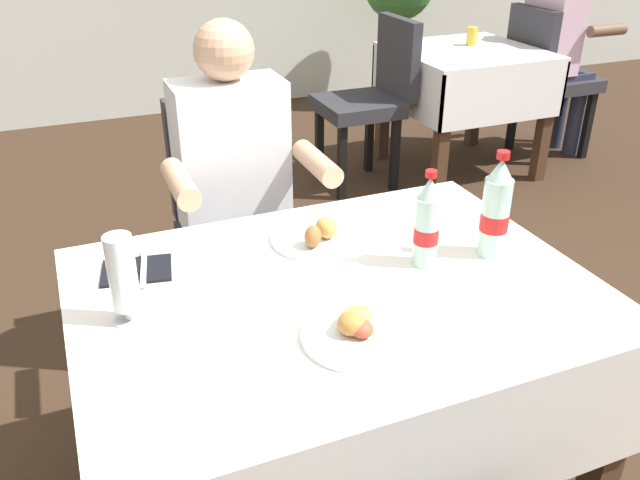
% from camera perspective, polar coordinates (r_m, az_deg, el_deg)
% --- Properties ---
extents(main_dining_table, '(1.23, 0.91, 0.76)m').
position_cam_1_polar(main_dining_table, '(1.68, 1.32, -8.94)').
color(main_dining_table, white).
rests_on(main_dining_table, ground).
extents(chair_far_diner_seat, '(0.44, 0.50, 0.97)m').
position_cam_1_polar(chair_far_diner_seat, '(2.39, -6.86, 1.79)').
color(chair_far_diner_seat, '#2D2D33').
rests_on(chair_far_diner_seat, ground).
extents(seated_diner_far, '(0.50, 0.46, 1.26)m').
position_cam_1_polar(seated_diner_far, '(2.22, -7.13, 4.14)').
color(seated_diner_far, '#282D42').
rests_on(seated_diner_far, ground).
extents(plate_near_camera, '(0.24, 0.24, 0.06)m').
position_cam_1_polar(plate_near_camera, '(1.41, 3.11, -7.79)').
color(plate_near_camera, white).
rests_on(plate_near_camera, main_dining_table).
extents(plate_far_diner, '(0.24, 0.24, 0.07)m').
position_cam_1_polar(plate_far_diner, '(1.78, -0.28, 0.36)').
color(plate_far_diner, white).
rests_on(plate_far_diner, main_dining_table).
extents(beer_glass_left, '(0.07, 0.07, 0.21)m').
position_cam_1_polar(beer_glass_left, '(1.47, -16.68, -2.98)').
color(beer_glass_left, white).
rests_on(beer_glass_left, main_dining_table).
extents(cola_bottle_primary, '(0.06, 0.06, 0.25)m').
position_cam_1_polar(cola_bottle_primary, '(1.65, 9.22, 1.34)').
color(cola_bottle_primary, silver).
rests_on(cola_bottle_primary, main_dining_table).
extents(cola_bottle_secondary, '(0.07, 0.07, 0.28)m').
position_cam_1_polar(cola_bottle_secondary, '(1.73, 14.93, 2.45)').
color(cola_bottle_secondary, silver).
rests_on(cola_bottle_secondary, main_dining_table).
extents(napkin_cutlery_set, '(0.19, 0.20, 0.01)m').
position_cam_1_polar(napkin_cutlery_set, '(1.71, -15.56, -2.51)').
color(napkin_cutlery_set, black).
rests_on(napkin_cutlery_set, main_dining_table).
extents(background_dining_table, '(0.84, 0.84, 0.76)m').
position_cam_1_polar(background_dining_table, '(4.25, 12.33, 13.25)').
color(background_dining_table, white).
rests_on(background_dining_table, ground).
extents(background_chair_left, '(0.50, 0.44, 0.97)m').
position_cam_1_polar(background_chair_left, '(3.94, 4.52, 12.51)').
color(background_chair_left, '#2D2D33').
rests_on(background_chair_left, ground).
extents(background_chair_right, '(0.50, 0.44, 0.97)m').
position_cam_1_polar(background_chair_right, '(4.63, 18.98, 13.47)').
color(background_chair_right, '#2D2D33').
rests_on(background_chair_right, ground).
extents(background_patron, '(0.46, 0.50, 1.26)m').
position_cam_1_polar(background_patron, '(4.63, 19.77, 15.35)').
color(background_patron, '#282D42').
rests_on(background_patron, ground).
extents(background_table_tumbler, '(0.06, 0.06, 0.11)m').
position_cam_1_polar(background_table_tumbler, '(4.31, 12.97, 16.78)').
color(background_table_tumbler, gold).
rests_on(background_table_tumbler, background_dining_table).
extents(potted_plant_corner, '(0.55, 0.55, 1.24)m').
position_cam_1_polar(potted_plant_corner, '(5.54, 6.79, 19.89)').
color(potted_plant_corner, brown).
rests_on(potted_plant_corner, ground).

